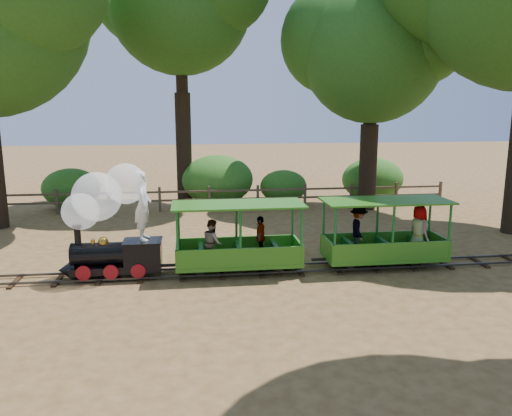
{
  "coord_description": "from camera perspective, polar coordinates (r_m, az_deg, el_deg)",
  "views": [
    {
      "loc": [
        -1.7,
        -12.14,
        4.18
      ],
      "look_at": [
        -0.05,
        0.5,
        1.58
      ],
      "focal_mm": 35.0,
      "sensor_mm": 36.0,
      "label": 1
    }
  ],
  "objects": [
    {
      "name": "ground",
      "position": [
        12.95,
        0.52,
        -7.32
      ],
      "size": [
        90.0,
        90.0,
        0.0
      ],
      "primitive_type": "plane",
      "color": "#A27546",
      "rests_on": "ground"
    },
    {
      "name": "track",
      "position": [
        12.93,
        0.52,
        -7.04
      ],
      "size": [
        22.0,
        1.0,
        0.1
      ],
      "color": "#3F3D3A",
      "rests_on": "ground"
    },
    {
      "name": "locomotive",
      "position": [
        12.64,
        -16.55,
        -0.56
      ],
      "size": [
        2.52,
        1.19,
        2.9
      ],
      "color": "black",
      "rests_on": "ground"
    },
    {
      "name": "carriage_front",
      "position": [
        12.63,
        -2.23,
        -4.32
      ],
      "size": [
        3.29,
        1.34,
        1.71
      ],
      "color": "#30781A",
      "rests_on": "track"
    },
    {
      "name": "carriage_rear",
      "position": [
        13.59,
        14.42,
        -3.23
      ],
      "size": [
        3.29,
        1.43,
        1.71
      ],
      "color": "#30781A",
      "rests_on": "track"
    },
    {
      "name": "oak_ne",
      "position": [
        21.12,
        13.12,
        17.73
      ],
      "size": [
        6.99,
        6.15,
        9.1
      ],
      "color": "#2D2116",
      "rests_on": "ground"
    },
    {
      "name": "fence",
      "position": [
        20.53,
        -2.56,
        1.4
      ],
      "size": [
        18.1,
        0.1,
        1.0
      ],
      "color": "brown",
      "rests_on": "ground"
    },
    {
      "name": "shrub_west",
      "position": [
        22.27,
        -20.37,
        2.14
      ],
      "size": [
        2.4,
        1.85,
        1.66
      ],
      "primitive_type": "ellipsoid",
      "color": "#2D6B1E",
      "rests_on": "ground"
    },
    {
      "name": "shrub_mid_w",
      "position": [
        21.69,
        -4.42,
        3.24
      ],
      "size": [
        3.1,
        2.38,
        2.15
      ],
      "primitive_type": "ellipsoid",
      "color": "#2D6B1E",
      "rests_on": "ground"
    },
    {
      "name": "shrub_mid_e",
      "position": [
        22.08,
        3.15,
        2.49
      ],
      "size": [
        2.09,
        1.61,
        1.45
      ],
      "primitive_type": "ellipsoid",
      "color": "#2D6B1E",
      "rests_on": "ground"
    },
    {
      "name": "shrub_east",
      "position": [
        23.15,
        13.19,
        3.23
      ],
      "size": [
        2.8,
        2.15,
        1.94
      ],
      "primitive_type": "ellipsoid",
      "color": "#2D6B1E",
      "rests_on": "ground"
    }
  ]
}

